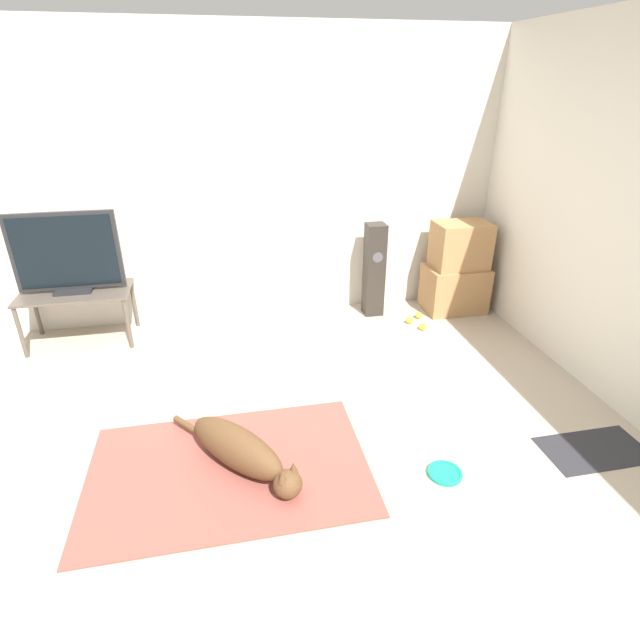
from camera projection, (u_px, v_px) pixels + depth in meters
ground_plane at (248, 452)px, 3.13m from camera, size 12.00×12.00×0.00m
wall_back at (222, 183)px, 4.42m from camera, size 8.00×0.06×2.55m
area_rug at (229, 469)px, 2.98m from camera, size 1.65×1.08×0.01m
dog at (241, 450)px, 2.94m from camera, size 0.74×0.87×0.26m
frisbee at (445, 473)px, 2.94m from camera, size 0.21×0.21×0.03m
cardboard_box_lower at (454, 288)px, 4.97m from camera, size 0.59×0.41×0.45m
cardboard_box_upper at (461, 245)px, 4.78m from camera, size 0.51×0.36×0.44m
floor_speaker at (374, 270)px, 4.79m from camera, size 0.18×0.18×0.90m
tv_stand at (76, 298)px, 4.28m from camera, size 0.90×0.49×0.47m
tv at (66, 254)px, 4.11m from camera, size 0.86×0.20×0.68m
tennis_ball_by_boxes at (419, 315)px, 4.86m from camera, size 0.07×0.07×0.07m
tennis_ball_near_speaker at (423, 327)px, 4.63m from camera, size 0.07×0.07×0.07m
tennis_ball_loose_on_carpet at (409, 320)px, 4.75m from camera, size 0.07×0.07×0.07m
door_mat at (594, 450)px, 3.14m from camera, size 0.66×0.37×0.01m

